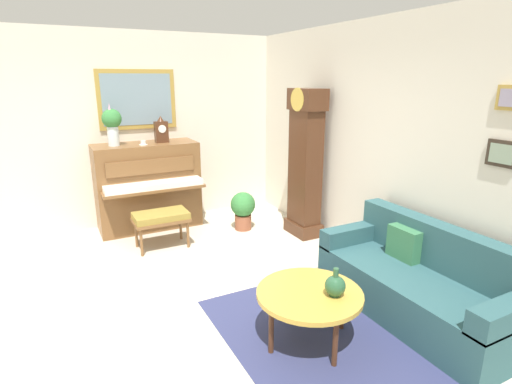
% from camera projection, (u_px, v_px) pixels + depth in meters
% --- Properties ---
extents(ground_plane, '(6.40, 6.00, 0.10)m').
position_uv_depth(ground_plane, '(182.00, 305.00, 4.06)').
color(ground_plane, beige).
extents(wall_left, '(0.13, 4.90, 2.80)m').
position_uv_depth(wall_left, '(124.00, 130.00, 5.88)').
color(wall_left, silver).
rests_on(wall_left, ground_plane).
extents(wall_back, '(5.30, 0.13, 2.80)m').
position_uv_depth(wall_back, '(375.00, 144.00, 4.71)').
color(wall_back, silver).
rests_on(wall_back, ground_plane).
extents(area_rug, '(2.10, 1.50, 0.01)m').
position_uv_depth(area_rug, '(322.00, 339.00, 3.45)').
color(area_rug, navy).
rests_on(area_rug, ground_plane).
extents(piano, '(0.87, 1.44, 1.25)m').
position_uv_depth(piano, '(148.00, 186.00, 5.88)').
color(piano, brown).
rests_on(piano, ground_plane).
extents(piano_bench, '(0.42, 0.70, 0.48)m').
position_uv_depth(piano_bench, '(161.00, 218.00, 5.21)').
color(piano_bench, brown).
rests_on(piano_bench, ground_plane).
extents(grandfather_clock, '(0.52, 0.34, 2.03)m').
position_uv_depth(grandfather_clock, '(305.00, 168.00, 5.53)').
color(grandfather_clock, '#4C2B19').
rests_on(grandfather_clock, ground_plane).
extents(couch, '(1.90, 0.80, 0.84)m').
position_uv_depth(couch, '(419.00, 283.00, 3.76)').
color(couch, '#2D565B').
rests_on(couch, ground_plane).
extents(coffee_table, '(0.88, 0.88, 0.46)m').
position_uv_depth(coffee_table, '(309.00, 295.00, 3.33)').
color(coffee_table, gold).
rests_on(coffee_table, ground_plane).
extents(mantel_clock, '(0.13, 0.18, 0.38)m').
position_uv_depth(mantel_clock, '(161.00, 130.00, 5.77)').
color(mantel_clock, '#4C2B19').
rests_on(mantel_clock, piano).
extents(flower_vase, '(0.26, 0.26, 0.58)m').
position_uv_depth(flower_vase, '(112.00, 123.00, 5.44)').
color(flower_vase, silver).
rests_on(flower_vase, piano).
extents(teacup, '(0.12, 0.12, 0.06)m').
position_uv_depth(teacup, '(143.00, 143.00, 5.59)').
color(teacup, white).
rests_on(teacup, piano).
extents(green_jug, '(0.17, 0.17, 0.24)m').
position_uv_depth(green_jug, '(335.00, 286.00, 3.24)').
color(green_jug, '#234C33').
rests_on(green_jug, coffee_table).
extents(potted_plant, '(0.36, 0.36, 0.56)m').
position_uv_depth(potted_plant, '(243.00, 208.00, 5.87)').
color(potted_plant, '#935138').
rests_on(potted_plant, ground_plane).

